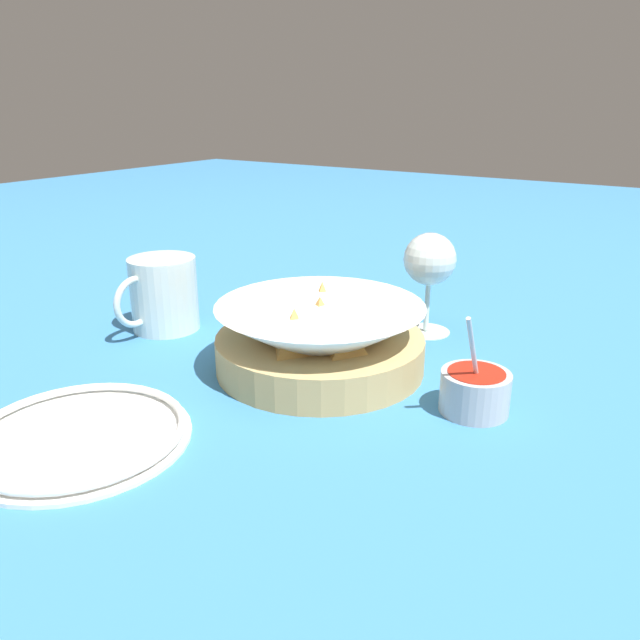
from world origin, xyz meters
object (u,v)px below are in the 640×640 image
Objects in this scene: sauce_cup at (475,390)px; wine_glass at (430,263)px; side_plate at (79,435)px; food_basket at (321,340)px; beer_mug at (164,297)px.

sauce_cup is 0.25m from wine_glass.
sauce_cup is 0.40m from side_plate.
food_basket is 0.26m from beer_mug.
sauce_cup is 0.55× the size of side_plate.
side_plate is (0.27, -0.30, -0.02)m from sauce_cup.
sauce_cup reaches higher than beer_mug.
food_basket is 1.88× the size of beer_mug.
food_basket is at bearing 91.30° from beer_mug.
food_basket is 0.29m from side_plate.
beer_mug reaches higher than side_plate.
wine_glass is at bearing 163.64° from food_basket.
food_basket is at bearing -90.99° from sauce_cup.
sauce_cup reaches higher than side_plate.
sauce_cup reaches higher than food_basket.
wine_glass is (-0.19, -0.14, 0.08)m from sauce_cup.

